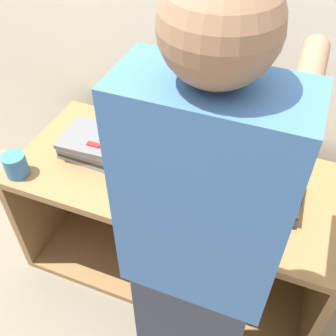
{
  "coord_description": "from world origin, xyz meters",
  "views": [
    {
      "loc": [
        0.4,
        -0.81,
        1.81
      ],
      "look_at": [
        0.0,
        0.23,
        0.75
      ],
      "focal_mm": 42.0,
      "sensor_mm": 36.0,
      "label": 1
    }
  ],
  "objects_px": {
    "laptop_open": "(180,158)",
    "person": "(198,264)",
    "mug": "(16,165)",
    "laptop_stack_right": "(260,191)",
    "laptop_stack_left": "(101,145)"
  },
  "relations": [
    {
      "from": "laptop_open",
      "to": "person",
      "type": "relative_size",
      "value": 0.2
    },
    {
      "from": "person",
      "to": "mug",
      "type": "distance_m",
      "value": 0.93
    },
    {
      "from": "laptop_stack_right",
      "to": "mug",
      "type": "distance_m",
      "value": 1.01
    },
    {
      "from": "laptop_open",
      "to": "laptop_stack_left",
      "type": "xyz_separation_m",
      "value": [
        -0.36,
        -0.05,
        -0.0
      ]
    },
    {
      "from": "person",
      "to": "mug",
      "type": "relative_size",
      "value": 16.09
    },
    {
      "from": "laptop_open",
      "to": "person",
      "type": "height_order",
      "value": "person"
    },
    {
      "from": "laptop_stack_right",
      "to": "person",
      "type": "xyz_separation_m",
      "value": [
        -0.1,
        -0.51,
        0.16
      ]
    },
    {
      "from": "person",
      "to": "laptop_stack_right",
      "type": "bearing_deg",
      "value": 79.05
    },
    {
      "from": "mug",
      "to": "laptop_stack_right",
      "type": "bearing_deg",
      "value": 13.91
    },
    {
      "from": "laptop_open",
      "to": "person",
      "type": "xyz_separation_m",
      "value": [
        0.26,
        -0.56,
        0.14
      ]
    },
    {
      "from": "laptop_stack_left",
      "to": "laptop_open",
      "type": "bearing_deg",
      "value": 7.24
    },
    {
      "from": "laptop_stack_left",
      "to": "laptop_stack_right",
      "type": "xyz_separation_m",
      "value": [
        0.71,
        -0.01,
        -0.02
      ]
    },
    {
      "from": "mug",
      "to": "person",
      "type": "bearing_deg",
      "value": -16.78
    },
    {
      "from": "laptop_open",
      "to": "laptop_stack_left",
      "type": "distance_m",
      "value": 0.36
    },
    {
      "from": "laptop_stack_left",
      "to": "mug",
      "type": "relative_size",
      "value": 3.32
    }
  ]
}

